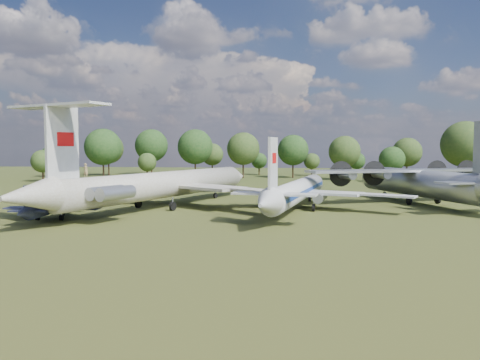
# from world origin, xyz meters

# --- Properties ---
(ground) EXTENTS (300.00, 300.00, 0.00)m
(ground) POSITION_xyz_m (0.00, 0.00, 0.00)
(ground) COLOR #1F3C14
(ground) RESTS_ON ground
(il62_airliner) EXTENTS (63.24, 70.61, 5.69)m
(il62_airliner) POSITION_xyz_m (-5.19, 3.55, 2.85)
(il62_airliner) COLOR beige
(il62_airliner) RESTS_ON ground
(tu104_jet) EXTENTS (42.21, 51.11, 4.53)m
(tu104_jet) POSITION_xyz_m (15.66, 3.25, 2.27)
(tu104_jet) COLOR silver
(tu104_jet) RESTS_ON ground
(an12_transport) EXTENTS (52.12, 54.77, 5.75)m
(an12_transport) POSITION_xyz_m (36.35, 13.96, 2.87)
(an12_transport) COLOR #A0A3A8
(an12_transport) RESTS_ON ground
(small_prop_west) EXTENTS (13.33, 17.69, 2.52)m
(small_prop_west) POSITION_xyz_m (-16.56, -10.32, 1.26)
(small_prop_west) COLOR black
(small_prop_west) RESTS_ON ground
(small_prop_northwest) EXTENTS (11.88, 15.02, 2.02)m
(small_prop_northwest) POSITION_xyz_m (-22.54, -1.20, 1.01)
(small_prop_northwest) COLOR #A0A2A8
(small_prop_northwest) RESTS_ON ground
(person_on_il62) EXTENTS (0.72, 0.53, 1.81)m
(person_on_il62) POSITION_xyz_m (-11.19, -11.21, 6.60)
(person_on_il62) COLOR #997E4E
(person_on_il62) RESTS_ON il62_airliner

